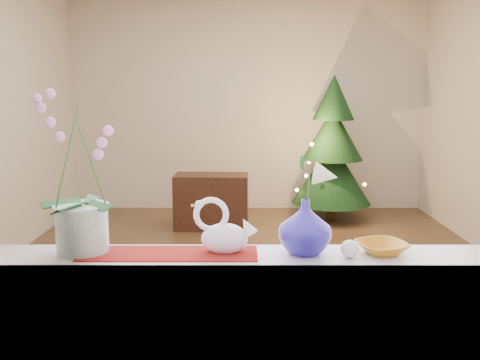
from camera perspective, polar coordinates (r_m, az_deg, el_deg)
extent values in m
plane|color=#3C2918|center=(4.67, 1.26, -9.80)|extent=(5.00, 5.00, 0.00)
cube|color=beige|center=(6.91, 0.87, 8.01)|extent=(4.50, 0.10, 2.70)
cube|color=beige|center=(1.92, 2.93, 3.22)|extent=(4.50, 0.10, 2.70)
cube|color=white|center=(2.14, 2.65, -8.42)|extent=(2.20, 0.26, 0.04)
cube|color=maroon|center=(2.15, -7.60, -7.77)|extent=(0.70, 0.20, 0.01)
imported|color=navy|center=(2.13, 6.96, -4.54)|extent=(0.25, 0.25, 0.25)
sphere|color=silver|center=(2.12, 11.63, -7.22)|extent=(0.09, 0.09, 0.07)
imported|color=#AF6B15|center=(2.21, 14.88, -7.09)|extent=(0.21, 0.21, 0.04)
cube|color=black|center=(6.03, -3.07, -2.28)|extent=(0.83, 0.44, 0.61)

